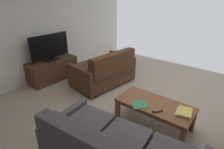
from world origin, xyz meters
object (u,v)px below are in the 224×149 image
object	(u,v)px
loveseat_near	(105,71)
tv_remote	(158,111)
coffee_table	(155,107)
book_stack	(184,112)
tv_stand	(53,70)
loose_magazine	(140,104)
flat_tv	(50,47)

from	to	relation	value
loveseat_near	tv_remote	size ratio (longest dim) A/B	10.13
coffee_table	book_stack	size ratio (longest dim) A/B	4.13
book_stack	loveseat_near	bearing A→B (deg)	-16.55
tv_stand	book_stack	world-z (taller)	tv_stand
tv_remote	loose_magazine	xyz separation A→B (m)	(0.31, 0.00, -0.01)
book_stack	flat_tv	bearing A→B (deg)	-0.32
flat_tv	loose_magazine	distance (m)	2.70
loose_magazine	tv_stand	bearing A→B (deg)	37.85
tv_remote	book_stack	bearing A→B (deg)	-149.48
flat_tv	book_stack	distance (m)	3.33
loose_magazine	loveseat_near	bearing A→B (deg)	12.87
flat_tv	loose_magazine	world-z (taller)	flat_tv
flat_tv	book_stack	bearing A→B (deg)	179.68
tv_remote	loose_magazine	size ratio (longest dim) A/B	0.58
coffee_table	book_stack	xyz separation A→B (m)	(-0.47, -0.02, 0.09)
loveseat_near	tv_stand	size ratio (longest dim) A/B	1.24
flat_tv	tv_remote	bearing A→B (deg)	175.84
tv_stand	tv_remote	bearing A→B (deg)	175.85
loveseat_near	flat_tv	world-z (taller)	flat_tv
tv_stand	flat_tv	world-z (taller)	flat_tv
coffee_table	tv_stand	size ratio (longest dim) A/B	1.00
coffee_table	loose_magazine	size ratio (longest dim) A/B	4.71
coffee_table	book_stack	world-z (taller)	book_stack
flat_tv	loose_magazine	size ratio (longest dim) A/B	3.83
tv_stand	flat_tv	xyz separation A→B (m)	(-0.00, -0.00, 0.60)
flat_tv	tv_remote	size ratio (longest dim) A/B	6.61
coffee_table	book_stack	distance (m)	0.47
coffee_table	tv_remote	world-z (taller)	tv_remote
book_stack	loose_magazine	xyz separation A→B (m)	(0.65, 0.20, -0.02)
flat_tv	tv_stand	bearing A→B (deg)	63.76
loveseat_near	loose_magazine	world-z (taller)	loveseat_near
coffee_table	flat_tv	distance (m)	2.88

